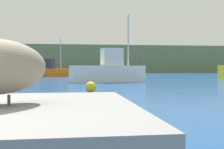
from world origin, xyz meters
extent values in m
cube|color=#6B7A51|center=(0.00, 64.80, 2.97)|extent=(140.00, 12.81, 5.93)
cylinder|color=#4C4742|center=(1.30, 0.38, 0.93)|extent=(0.03, 0.03, 0.11)
cube|color=orange|center=(-1.18, 36.07, 0.51)|extent=(6.20, 3.61, 1.03)
cube|color=#2D333D|center=(-1.21, 36.08, 1.67)|extent=(1.87, 1.64, 1.28)
cylinder|color=#B2B2B2|center=(0.51, 35.44, 2.92)|extent=(0.12, 0.12, 3.79)
cylinder|color=#3F382D|center=(1.53, 35.06, 1.38)|extent=(0.10, 0.10, 0.70)
cube|color=white|center=(4.83, 21.16, 0.68)|extent=(6.29, 2.73, 1.36)
cube|color=silver|center=(5.20, 21.23, 2.07)|extent=(1.83, 1.53, 1.42)
cylinder|color=#B2B2B2|center=(6.63, 21.49, 3.48)|extent=(0.12, 0.12, 4.25)
cylinder|color=#3F382D|center=(7.71, 21.68, 1.71)|extent=(0.10, 0.10, 0.70)
sphere|color=yellow|center=(2.82, 11.42, 0.27)|extent=(0.53, 0.53, 0.53)
camera|label=1|loc=(1.92, -2.59, 1.26)|focal=46.66mm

